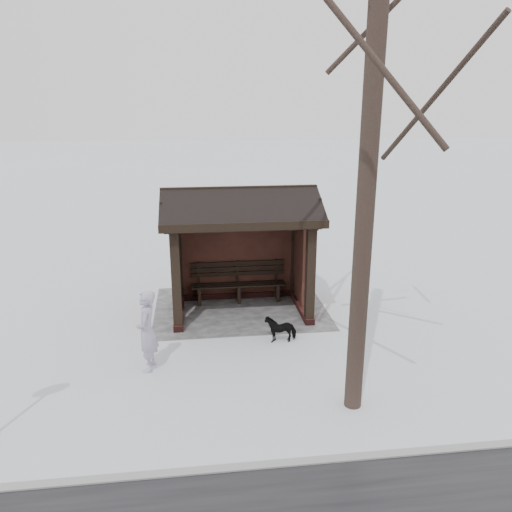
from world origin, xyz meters
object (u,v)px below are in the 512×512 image
Objects in this scene: tree_near at (379,6)px; pedestrian at (147,331)px; bus_shelter at (239,224)px; dog at (281,328)px.

tree_near is 5.65× the size of pedestrian.
dog is at bearing 111.03° from bus_shelter.
bus_shelter is 2.71m from dog.
tree_near reaches higher than pedestrian.
bus_shelter is 2.25× the size of pedestrian.
tree_near is at bearing 16.14° from dog.
pedestrian is (3.52, -1.66, -5.36)m from tree_near.
dog is (-0.70, 1.82, -1.89)m from bus_shelter.
tree_near is at bearing 108.99° from bus_shelter.
bus_shelter is at bearing -71.01° from tree_near.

